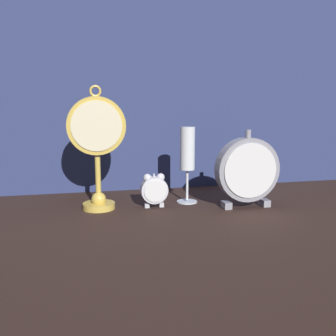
# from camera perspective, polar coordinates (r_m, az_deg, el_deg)

# --- Properties ---
(ground_plane) EXTENTS (4.00, 4.00, 0.00)m
(ground_plane) POSITION_cam_1_polar(r_m,az_deg,el_deg) (0.91, 1.12, -7.54)
(ground_plane) COLOR black
(fabric_backdrop_drape) EXTENTS (1.44, 0.01, 0.75)m
(fabric_backdrop_drape) POSITION_cam_1_polar(r_m,az_deg,el_deg) (1.20, -2.70, 14.55)
(fabric_backdrop_drape) COLOR navy
(fabric_backdrop_drape) RESTS_ON ground_plane
(pocket_watch_on_stand) EXTENTS (0.15, 0.08, 0.32)m
(pocket_watch_on_stand) POSITION_cam_1_polar(r_m,az_deg,el_deg) (0.97, -10.75, 3.06)
(pocket_watch_on_stand) COLOR gold
(pocket_watch_on_stand) RESTS_ON ground_plane
(alarm_clock_twin_bell) EXTENTS (0.07, 0.03, 0.09)m
(alarm_clock_twin_bell) POSITION_cam_1_polar(r_m,az_deg,el_deg) (0.99, -2.13, -3.19)
(alarm_clock_twin_bell) COLOR silver
(alarm_clock_twin_bell) RESTS_ON ground_plane
(mantel_clock_silver) EXTENTS (0.17, 0.04, 0.21)m
(mantel_clock_silver) POSITION_cam_1_polar(r_m,az_deg,el_deg) (1.00, 11.98, -0.31)
(mantel_clock_silver) COLOR gray
(mantel_clock_silver) RESTS_ON ground_plane
(champagne_flute) EXTENTS (0.06, 0.06, 0.21)m
(champagne_flute) POSITION_cam_1_polar(r_m,az_deg,el_deg) (1.03, 2.97, 2.08)
(champagne_flute) COLOR silver
(champagne_flute) RESTS_ON ground_plane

